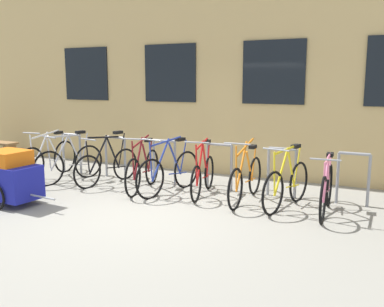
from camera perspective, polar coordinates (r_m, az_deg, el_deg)
name	(u,v)px	position (r m, az deg, el deg)	size (l,w,h in m)	color
ground_plane	(143,213)	(6.80, -6.67, -7.96)	(42.00, 42.00, 0.00)	gray
storefront_building	(266,49)	(12.88, 10.00, 13.74)	(28.00, 7.44, 5.99)	tan
bike_rack	(191,160)	(8.31, -0.14, -0.84)	(6.54, 0.05, 0.90)	gray
bicycle_red	(203,175)	(7.74, 1.49, -2.86)	(0.44, 1.61, 1.06)	black
bicycle_silver	(69,163)	(9.12, -16.19, -1.19)	(0.54, 1.65, 1.05)	black
bicycle_pink	(326,190)	(6.97, 17.67, -4.65)	(0.44, 1.68, 0.97)	black
bicycle_maroon	(143,170)	(8.13, -6.63, -2.18)	(0.48, 1.70, 1.07)	black
bicycle_black	(107,165)	(8.75, -11.36, -1.54)	(0.50, 1.65, 1.06)	black
bicycle_yellow	(287,184)	(7.12, 12.64, -4.06)	(0.51, 1.64, 1.05)	black
bicycle_white	(49,159)	(9.69, -18.69, -0.65)	(0.44, 1.80, 1.04)	black
bicycle_blue	(169,172)	(7.87, -3.09, -2.44)	(0.52, 1.74, 1.08)	black
bicycle_orange	(246,179)	(7.39, 7.27, -3.42)	(0.44, 1.80, 1.10)	black
bike_trailer	(11,177)	(7.72, -23.21, -2.89)	(1.47, 0.73, 0.93)	navy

